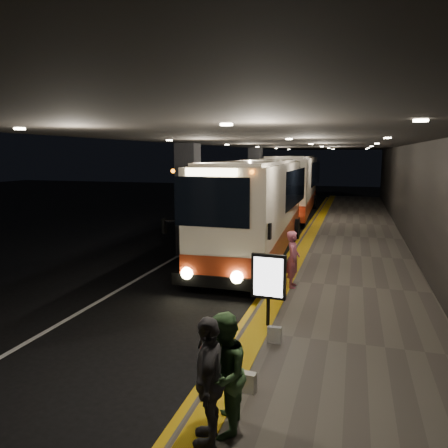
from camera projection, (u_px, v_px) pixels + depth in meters
The scene contains 17 objects.
ground at pixel (187, 286), 13.30m from camera, with size 90.00×90.00×0.00m, color black.
lane_line_white at pixel (191, 249), 18.54m from camera, with size 0.12×50.00×0.01m, color silver.
kerb_stripe_yellow at pixel (288, 255), 17.36m from camera, with size 0.18×50.00×0.01m, color gold.
sidewalk at pixel (351, 257), 16.67m from camera, with size 4.50×50.00×0.15m, color #514C44.
tactile_strip at pixel (301, 252), 17.20m from camera, with size 0.50×50.00×0.01m, color gold.
terminal_wall at pixel (420, 182), 15.57m from camera, with size 0.10×50.00×6.00m, color black.
support_columns at pixel (188, 200), 17.16m from camera, with size 0.80×24.80×4.40m.
canopy at pixel (295, 138), 16.60m from camera, with size 9.00×50.00×0.40m, color black.
coach_main at pixel (257, 212), 17.15m from camera, with size 2.94×11.71×3.62m.
coach_second at pixel (293, 188), 28.61m from camera, with size 3.00×12.05×3.76m.
passenger_boarding at pixel (293, 259), 12.59m from camera, with size 0.60×0.40×1.65m, color #A34C63.
passenger_waiting_green at pixel (223, 374), 5.96m from camera, with size 0.83×0.51×1.71m, color #3C6337.
passenger_waiting_grey at pixel (209, 380), 5.74m from camera, with size 1.03×0.53×1.76m, color #4A494E.
bag_polka at pixel (274, 335), 8.92m from camera, with size 0.28×0.12×0.34m, color black.
bag_plain at pixel (248, 382), 7.07m from camera, with size 0.26×0.15×0.33m, color beige.
info_sign at pixel (268, 278), 9.65m from camera, with size 0.78×0.17×1.65m.
stanchion_post at pixel (276, 278), 11.83m from camera, with size 0.05×0.05×1.01m, color black.
Camera 1 is at (4.75, -11.97, 3.97)m, focal length 35.00 mm.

